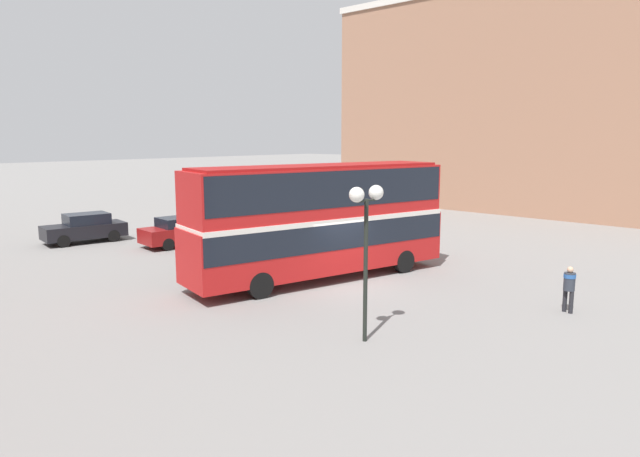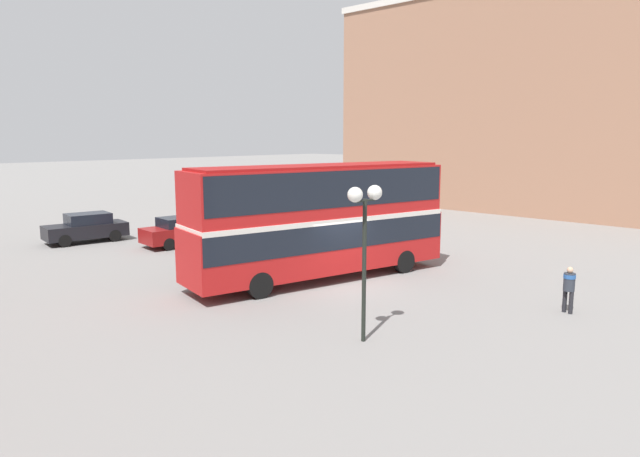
{
  "view_description": "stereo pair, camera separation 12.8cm",
  "coord_description": "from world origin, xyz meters",
  "px_view_note": "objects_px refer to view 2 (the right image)",
  "views": [
    {
      "loc": [
        -16.29,
        -13.93,
        5.76
      ],
      "look_at": [
        0.12,
        1.63,
        2.09
      ],
      "focal_mm": 32.0,
      "sensor_mm": 36.0,
      "label": 1
    },
    {
      "loc": [
        -16.2,
        -14.02,
        5.76
      ],
      "look_at": [
        0.12,
        1.63,
        2.09
      ],
      "focal_mm": 32.0,
      "sensor_mm": 36.0,
      "label": 2
    }
  ],
  "objects_px": {
    "pedestrian_foreground": "(569,285)",
    "parked_car_kerb_far": "(86,228)",
    "street_lamp_twin_globe": "(365,216)",
    "double_decker_bus": "(320,215)",
    "parked_car_kerb_near": "(186,230)"
  },
  "relations": [
    {
      "from": "double_decker_bus",
      "to": "pedestrian_foreground",
      "type": "bearing_deg",
      "value": -63.13
    },
    {
      "from": "parked_car_kerb_near",
      "to": "parked_car_kerb_far",
      "type": "distance_m",
      "value": 5.74
    },
    {
      "from": "double_decker_bus",
      "to": "parked_car_kerb_far",
      "type": "distance_m",
      "value": 15.35
    },
    {
      "from": "parked_car_kerb_near",
      "to": "parked_car_kerb_far",
      "type": "xyz_separation_m",
      "value": [
        -3.33,
        4.67,
        0.01
      ]
    },
    {
      "from": "parked_car_kerb_near",
      "to": "double_decker_bus",
      "type": "bearing_deg",
      "value": -86.59
    },
    {
      "from": "double_decker_bus",
      "to": "street_lamp_twin_globe",
      "type": "height_order",
      "value": "double_decker_bus"
    },
    {
      "from": "double_decker_bus",
      "to": "parked_car_kerb_near",
      "type": "distance_m",
      "value": 10.46
    },
    {
      "from": "parked_car_kerb_near",
      "to": "street_lamp_twin_globe",
      "type": "height_order",
      "value": "street_lamp_twin_globe"
    },
    {
      "from": "double_decker_bus",
      "to": "parked_car_kerb_far",
      "type": "relative_size",
      "value": 2.59
    },
    {
      "from": "parked_car_kerb_far",
      "to": "street_lamp_twin_globe",
      "type": "xyz_separation_m",
      "value": [
        -1.35,
        -20.78,
        2.8
      ]
    },
    {
      "from": "parked_car_kerb_near",
      "to": "street_lamp_twin_globe",
      "type": "bearing_deg",
      "value": -100.65
    },
    {
      "from": "street_lamp_twin_globe",
      "to": "parked_car_kerb_near",
      "type": "bearing_deg",
      "value": 73.8
    },
    {
      "from": "pedestrian_foreground",
      "to": "parked_car_kerb_far",
      "type": "xyz_separation_m",
      "value": [
        -5.34,
        23.96,
        -0.15
      ]
    },
    {
      "from": "double_decker_bus",
      "to": "parked_car_kerb_near",
      "type": "xyz_separation_m",
      "value": [
        0.39,
        10.28,
        -1.86
      ]
    },
    {
      "from": "parked_car_kerb_near",
      "to": "parked_car_kerb_far",
      "type": "relative_size",
      "value": 1.1
    }
  ]
}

